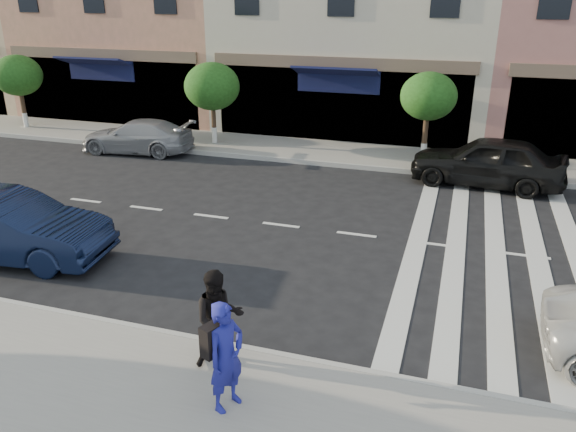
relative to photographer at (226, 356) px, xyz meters
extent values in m
plane|color=black|center=(-1.49, 2.88, -0.99)|extent=(120.00, 120.00, 0.00)
cube|color=gray|center=(-1.49, -0.87, -0.91)|extent=(60.00, 4.50, 0.15)
cube|color=gray|center=(-1.49, 13.88, -0.91)|extent=(60.00, 3.00, 0.15)
cylinder|color=#473323|center=(-15.49, 13.68, -0.01)|extent=(0.18, 0.18, 1.65)
cylinder|color=silver|center=(-15.49, 13.68, -0.54)|extent=(0.20, 0.20, 0.60)
ellipsoid|color=#1C4213|center=(-15.49, 13.68, 1.36)|extent=(2.00, 2.00, 1.70)
cylinder|color=#473323|center=(-6.49, 13.68, -0.04)|extent=(0.18, 0.18, 1.60)
cylinder|color=silver|center=(-6.49, 13.68, -0.54)|extent=(0.20, 0.20, 0.60)
ellipsoid|color=#1C4213|center=(-6.49, 13.68, 1.34)|extent=(2.10, 2.10, 1.79)
cylinder|color=#473323|center=(1.51, 13.68, 0.02)|extent=(0.18, 0.18, 1.71)
cylinder|color=silver|center=(1.51, 13.68, -0.54)|extent=(0.20, 0.20, 0.60)
ellipsoid|color=#1C4213|center=(1.51, 13.68, 1.39)|extent=(1.90, 1.90, 1.62)
imported|color=navy|center=(0.00, 0.00, 0.00)|extent=(0.60, 0.72, 1.67)
imported|color=black|center=(-0.51, 0.88, -0.02)|extent=(1.00, 0.95, 1.63)
imported|color=#0E1732|center=(-6.73, 3.18, -0.23)|extent=(4.74, 2.10, 1.51)
imported|color=#959599|center=(-8.87, 11.98, -0.37)|extent=(4.36, 2.08, 1.23)
imported|color=black|center=(3.57, 11.90, -0.20)|extent=(4.76, 2.30, 1.57)
camera|label=1|loc=(2.79, -5.90, 4.71)|focal=35.00mm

